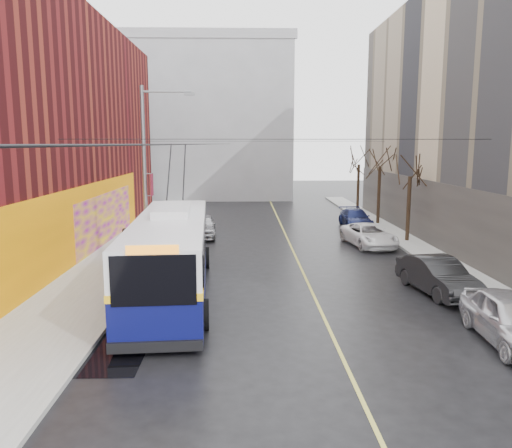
{
  "coord_description": "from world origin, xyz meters",
  "views": [
    {
      "loc": [
        -1.38,
        -14.9,
        6.21
      ],
      "look_at": [
        -0.8,
        8.63,
        2.42
      ],
      "focal_mm": 35.0,
      "sensor_mm": 36.0,
      "label": 1
    }
  ],
  "objects_px": {
    "tree_far": "(359,156)",
    "trolleybus": "(171,253)",
    "parked_car_c": "(369,235)",
    "pedestrian_b": "(126,244)",
    "pedestrian_c": "(132,241)",
    "tree_near": "(411,164)",
    "parked_car_d": "(355,218)",
    "tree_mid": "(380,157)",
    "parked_car_b": "(438,276)",
    "pedestrian_a": "(131,248)",
    "following_car": "(202,226)",
    "parked_car_a": "(512,319)",
    "streetlight_pole": "(148,172)"
  },
  "relations": [
    {
      "from": "parked_car_c",
      "to": "following_car",
      "type": "relative_size",
      "value": 1.11
    },
    {
      "from": "tree_near",
      "to": "parked_car_a",
      "type": "height_order",
      "value": "tree_near"
    },
    {
      "from": "parked_car_b",
      "to": "trolleybus",
      "type": "bearing_deg",
      "value": 169.65
    },
    {
      "from": "following_car",
      "to": "pedestrian_a",
      "type": "height_order",
      "value": "pedestrian_a"
    },
    {
      "from": "tree_far",
      "to": "trolleybus",
      "type": "bearing_deg",
      "value": -118.55
    },
    {
      "from": "trolleybus",
      "to": "following_car",
      "type": "distance_m",
      "value": 12.91
    },
    {
      "from": "tree_mid",
      "to": "parked_car_d",
      "type": "xyz_separation_m",
      "value": [
        -2.0,
        -1.14,
        -4.57
      ]
    },
    {
      "from": "tree_mid",
      "to": "pedestrian_c",
      "type": "height_order",
      "value": "tree_mid"
    },
    {
      "from": "tree_near",
      "to": "pedestrian_b",
      "type": "height_order",
      "value": "tree_near"
    },
    {
      "from": "parked_car_d",
      "to": "pedestrian_b",
      "type": "relative_size",
      "value": 2.76
    },
    {
      "from": "trolleybus",
      "to": "pedestrian_a",
      "type": "distance_m",
      "value": 4.96
    },
    {
      "from": "parked_car_d",
      "to": "pedestrian_a",
      "type": "relative_size",
      "value": 2.46
    },
    {
      "from": "tree_far",
      "to": "parked_car_c",
      "type": "relative_size",
      "value": 1.34
    },
    {
      "from": "parked_car_a",
      "to": "pedestrian_b",
      "type": "bearing_deg",
      "value": 145.49
    },
    {
      "from": "parked_car_b",
      "to": "streetlight_pole",
      "type": "bearing_deg",
      "value": 150.15
    },
    {
      "from": "parked_car_b",
      "to": "pedestrian_b",
      "type": "xyz_separation_m",
      "value": [
        -14.29,
        5.85,
        0.24
      ]
    },
    {
      "from": "pedestrian_c",
      "to": "tree_mid",
      "type": "bearing_deg",
      "value": -118.44
    },
    {
      "from": "trolleybus",
      "to": "pedestrian_a",
      "type": "xyz_separation_m",
      "value": [
        -2.62,
        4.17,
        -0.63
      ]
    },
    {
      "from": "streetlight_pole",
      "to": "trolleybus",
      "type": "bearing_deg",
      "value": -69.46
    },
    {
      "from": "pedestrian_b",
      "to": "parked_car_b",
      "type": "bearing_deg",
      "value": -80.12
    },
    {
      "from": "parked_car_c",
      "to": "pedestrian_b",
      "type": "height_order",
      "value": "pedestrian_b"
    },
    {
      "from": "parked_car_b",
      "to": "pedestrian_c",
      "type": "xyz_separation_m",
      "value": [
        -14.26,
        7.04,
        0.16
      ]
    },
    {
      "from": "tree_mid",
      "to": "tree_far",
      "type": "height_order",
      "value": "tree_mid"
    },
    {
      "from": "trolleybus",
      "to": "parked_car_b",
      "type": "distance_m",
      "value": 11.17
    },
    {
      "from": "trolleybus",
      "to": "parked_car_a",
      "type": "distance_m",
      "value": 12.71
    },
    {
      "from": "tree_mid",
      "to": "pedestrian_b",
      "type": "xyz_separation_m",
      "value": [
        -16.57,
        -12.03,
        -4.25
      ]
    },
    {
      "from": "trolleybus",
      "to": "pedestrian_c",
      "type": "bearing_deg",
      "value": 110.93
    },
    {
      "from": "streetlight_pole",
      "to": "parked_car_c",
      "type": "xyz_separation_m",
      "value": [
        12.41,
        4.96,
        -4.17
      ]
    },
    {
      "from": "tree_far",
      "to": "pedestrian_b",
      "type": "distance_m",
      "value": 25.57
    },
    {
      "from": "parked_car_b",
      "to": "pedestrian_b",
      "type": "distance_m",
      "value": 15.44
    },
    {
      "from": "parked_car_d",
      "to": "pedestrian_b",
      "type": "height_order",
      "value": "pedestrian_b"
    },
    {
      "from": "tree_mid",
      "to": "pedestrian_b",
      "type": "bearing_deg",
      "value": -144.03
    },
    {
      "from": "parked_car_c",
      "to": "parked_car_a",
      "type": "bearing_deg",
      "value": -96.5
    },
    {
      "from": "tree_far",
      "to": "pedestrian_c",
      "type": "height_order",
      "value": "tree_far"
    },
    {
      "from": "tree_mid",
      "to": "trolleybus",
      "type": "xyz_separation_m",
      "value": [
        -13.4,
        -17.63,
        -3.52
      ]
    },
    {
      "from": "pedestrian_c",
      "to": "tree_near",
      "type": "bearing_deg",
      "value": -138.61
    },
    {
      "from": "parked_car_b",
      "to": "pedestrian_c",
      "type": "height_order",
      "value": "pedestrian_c"
    },
    {
      "from": "following_car",
      "to": "pedestrian_b",
      "type": "xyz_separation_m",
      "value": [
        -3.39,
        -7.26,
        0.25
      ]
    },
    {
      "from": "tree_near",
      "to": "pedestrian_c",
      "type": "height_order",
      "value": "tree_near"
    },
    {
      "from": "following_car",
      "to": "pedestrian_c",
      "type": "height_order",
      "value": "pedestrian_c"
    },
    {
      "from": "pedestrian_c",
      "to": "parked_car_d",
      "type": "bearing_deg",
      "value": -117.95
    },
    {
      "from": "streetlight_pole",
      "to": "tree_far",
      "type": "height_order",
      "value": "streetlight_pole"
    },
    {
      "from": "parked_car_d",
      "to": "tree_mid",
      "type": "bearing_deg",
      "value": 29.05
    },
    {
      "from": "parked_car_c",
      "to": "parked_car_d",
      "type": "relative_size",
      "value": 1.04
    },
    {
      "from": "tree_far",
      "to": "pedestrian_a",
      "type": "distance_m",
      "value": 26.31
    },
    {
      "from": "tree_far",
      "to": "pedestrian_a",
      "type": "xyz_separation_m",
      "value": [
        -16.03,
        -20.47,
        -4.04
      ]
    },
    {
      "from": "streetlight_pole",
      "to": "parked_car_d",
      "type": "bearing_deg",
      "value": 42.08
    },
    {
      "from": "parked_car_c",
      "to": "pedestrian_c",
      "type": "relative_size",
      "value": 3.16
    },
    {
      "from": "streetlight_pole",
      "to": "tree_mid",
      "type": "xyz_separation_m",
      "value": [
        15.14,
        13.0,
        0.41
      ]
    },
    {
      "from": "parked_car_a",
      "to": "parked_car_c",
      "type": "distance_m",
      "value": 15.16
    }
  ]
}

